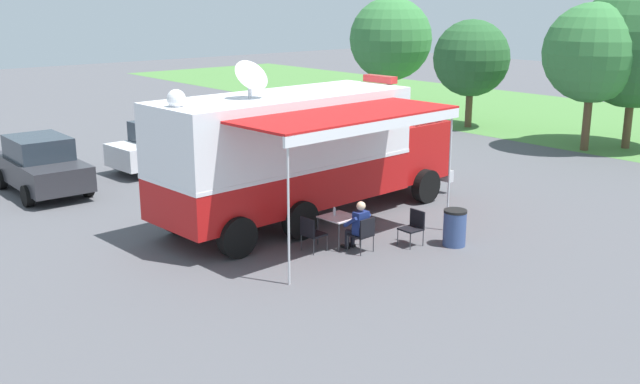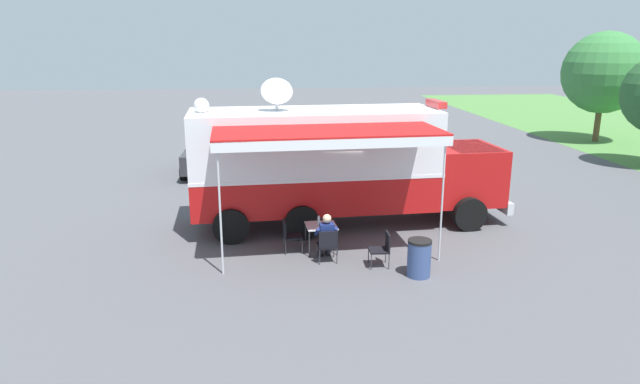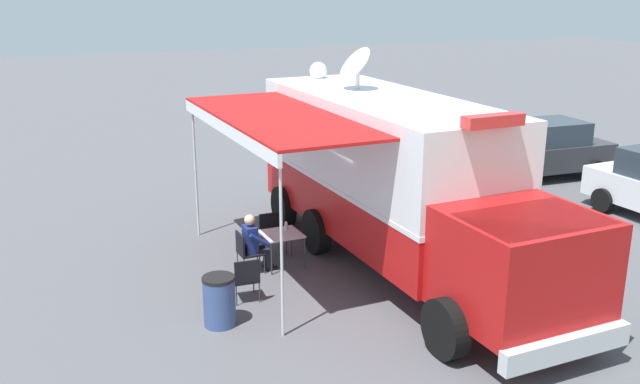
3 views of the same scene
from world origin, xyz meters
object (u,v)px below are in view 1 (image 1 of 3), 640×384
object	(u,v)px
folding_chair_at_table	(364,232)
car_far_corner	(41,165)
seated_responder	(358,225)
folding_table	(339,219)
trash_bin	(455,228)
folding_chair_spare_by_truck	(414,225)
folding_chair_beside_table	(311,231)
command_truck	(306,150)
car_behind_truck	(169,145)
water_bottle	(334,212)

from	to	relation	value
folding_chair_at_table	car_far_corner	world-z (taller)	car_far_corner
folding_chair_at_table	seated_responder	distance (m)	0.23
folding_table	trash_bin	xyz separation A→B (m)	(1.86, 2.15, -0.22)
folding_table	folding_chair_spare_by_truck	bearing A→B (deg)	50.44
car_far_corner	seated_responder	bearing A→B (deg)	20.46
trash_bin	folding_chair_beside_table	bearing A→B (deg)	-122.40
folding_chair_at_table	folding_chair_spare_by_truck	size ratio (longest dim) A/B	1.00
command_truck	folding_chair_beside_table	size ratio (longest dim) A/B	11.05
seated_responder	trash_bin	xyz separation A→B (m)	(1.25, 2.08, -0.20)
folding_chair_beside_table	car_behind_truck	xyz separation A→B (m)	(-9.93, 1.66, 0.37)
command_truck	water_bottle	size ratio (longest dim) A/B	42.90
folding_chair_beside_table	car_far_corner	bearing A→B (deg)	-163.12
folding_chair_at_table	car_behind_truck	xyz separation A→B (m)	(-10.78, 0.73, 0.37)
folding_table	folding_chair_beside_table	distance (m)	0.87
seated_responder	car_far_corner	distance (m)	11.02
trash_bin	folding_chair_spare_by_truck	bearing A→B (deg)	-133.16
folding_chair_at_table	seated_responder	size ratio (longest dim) A/B	0.70
water_bottle	folding_chair_at_table	world-z (taller)	water_bottle
seated_responder	trash_bin	distance (m)	2.43
car_far_corner	command_truck	bearing A→B (deg)	31.40
folding_table	car_behind_truck	bearing A→B (deg)	175.35
folding_chair_beside_table	car_behind_truck	world-z (taller)	car_behind_truck
folding_chair_at_table	trash_bin	bearing A→B (deg)	62.95
command_truck	folding_chair_beside_table	xyz separation A→B (m)	(2.20, -1.62, -1.43)
folding_table	water_bottle	xyz separation A→B (m)	(-0.12, -0.05, 0.16)
folding_chair_beside_table	seated_responder	xyz separation A→B (m)	(0.66, 0.92, 0.14)
folding_chair_spare_by_truck	trash_bin	size ratio (longest dim) A/B	0.96
command_truck	trash_bin	xyz separation A→B (m)	(4.10, 1.37, -1.49)
water_bottle	command_truck	bearing A→B (deg)	158.79
folding_chair_at_table	car_behind_truck	world-z (taller)	car_behind_truck
folding_chair_beside_table	folding_table	bearing A→B (deg)	86.90
folding_table	seated_responder	xyz separation A→B (m)	(0.61, 0.07, -0.02)
folding_chair_at_table	seated_responder	bearing A→B (deg)	-176.87
folding_chair_beside_table	car_far_corner	distance (m)	10.11
folding_chair_beside_table	trash_bin	xyz separation A→B (m)	(1.90, 3.00, -0.06)
folding_chair_spare_by_truck	folding_chair_at_table	bearing A→B (deg)	-105.52
car_behind_truck	command_truck	bearing A→B (deg)	-0.28
water_bottle	seated_responder	world-z (taller)	seated_responder
folding_chair_beside_table	water_bottle	bearing A→B (deg)	95.35
folding_chair_at_table	folding_chair_spare_by_truck	bearing A→B (deg)	74.48
command_truck	folding_chair_beside_table	distance (m)	3.09
command_truck	seated_responder	bearing A→B (deg)	-13.87
command_truck	folding_chair_spare_by_truck	size ratio (longest dim) A/B	11.05
car_behind_truck	car_far_corner	xyz separation A→B (m)	(0.26, -4.60, 0.00)
folding_table	trash_bin	distance (m)	2.85
command_truck	water_bottle	bearing A→B (deg)	-21.21
water_bottle	folding_chair_beside_table	xyz separation A→B (m)	(0.07, -0.80, -0.32)
car_behind_truck	folding_chair_beside_table	bearing A→B (deg)	-9.50
trash_bin	water_bottle	bearing A→B (deg)	-131.96
command_truck	trash_bin	world-z (taller)	command_truck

